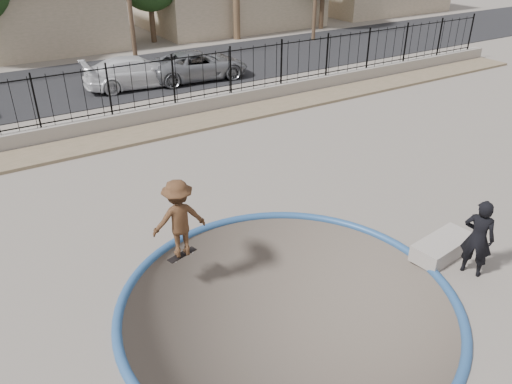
{
  "coord_description": "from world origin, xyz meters",
  "views": [
    {
      "loc": [
        -4.71,
        -7.33,
        6.85
      ],
      "look_at": [
        1.07,
        2.0,
        0.88
      ],
      "focal_mm": 35.0,
      "sensor_mm": 36.0,
      "label": 1
    }
  ],
  "objects": [
    {
      "name": "car_d",
      "position": [
        5.64,
        14.68,
        0.71
      ],
      "size": [
        5.0,
        2.63,
        1.34
      ],
      "primitive_type": "imported",
      "rotation": [
        0.0,
        0.0,
        1.49
      ],
      "color": "gray",
      "rests_on": "street"
    },
    {
      "name": "ground",
      "position": [
        0.0,
        12.0,
        -1.1
      ],
      "size": [
        120.0,
        120.0,
        2.2
      ],
      "primitive_type": "cube",
      "color": "slate",
      "rests_on": "ground"
    },
    {
      "name": "skateboard",
      "position": [
        -1.19,
        1.6,
        0.05
      ],
      "size": [
        0.76,
        0.37,
        0.06
      ],
      "rotation": [
        0.0,
        0.0,
        0.27
      ],
      "color": "black",
      "rests_on": "ground"
    },
    {
      "name": "house_center",
      "position": [
        0.0,
        26.5,
        1.97
      ],
      "size": [
        10.6,
        8.6,
        3.9
      ],
      "color": "tan",
      "rests_on": "ground"
    },
    {
      "name": "rock_strip",
      "position": [
        0.0,
        9.2,
        0.06
      ],
      "size": [
        42.0,
        1.6,
        0.11
      ],
      "primitive_type": "cube",
      "color": "#8E765D",
      "rests_on": "ground"
    },
    {
      "name": "videographer",
      "position": [
        4.0,
        -2.28,
        0.9
      ],
      "size": [
        0.66,
        0.78,
        1.81
      ],
      "primitive_type": "imported",
      "rotation": [
        0.0,
        0.0,
        1.99
      ],
      "color": "black",
      "rests_on": "ground"
    },
    {
      "name": "street",
      "position": [
        0.0,
        17.0,
        0.02
      ],
      "size": [
        90.0,
        8.0,
        0.04
      ],
      "primitive_type": "cube",
      "color": "black",
      "rests_on": "ground"
    },
    {
      "name": "skater",
      "position": [
        -1.19,
        1.6,
        0.94
      ],
      "size": [
        1.3,
        0.87,
        1.88
      ],
      "primitive_type": "imported",
      "rotation": [
        0.0,
        0.0,
        2.99
      ],
      "color": "brown",
      "rests_on": "ground"
    },
    {
      "name": "coping_ring",
      "position": [
        0.0,
        -1.0,
        0.0
      ],
      "size": [
        7.04,
        7.04,
        0.2
      ],
      "primitive_type": "torus",
      "color": "#2C5892",
      "rests_on": "ground"
    },
    {
      "name": "fence",
      "position": [
        0.0,
        10.3,
        1.5
      ],
      "size": [
        40.0,
        0.04,
        1.8
      ],
      "color": "black",
      "rests_on": "retaining_wall"
    },
    {
      "name": "car_c",
      "position": [
        2.63,
        15.0,
        0.73
      ],
      "size": [
        4.94,
        2.35,
        1.39
      ],
      "primitive_type": "imported",
      "rotation": [
        0.0,
        0.0,
        1.48
      ],
      "color": "white",
      "rests_on": "street"
    },
    {
      "name": "bowl_pit",
      "position": [
        0.0,
        -1.0,
        0.0
      ],
      "size": [
        6.84,
        6.84,
        1.8
      ],
      "primitive_type": null,
      "color": "brown",
      "rests_on": "ground"
    },
    {
      "name": "concrete_ledge",
      "position": [
        4.0,
        -1.5,
        0.2
      ],
      "size": [
        1.67,
        0.89,
        0.4
      ],
      "primitive_type": "cube",
      "rotation": [
        0.0,
        0.0,
        0.12
      ],
      "color": "#A89F95",
      "rests_on": "ground"
    },
    {
      "name": "retaining_wall",
      "position": [
        0.0,
        10.3,
        0.3
      ],
      "size": [
        42.0,
        0.45,
        0.6
      ],
      "primitive_type": "cube",
      "color": "#A0978C",
      "rests_on": "ground"
    }
  ]
}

